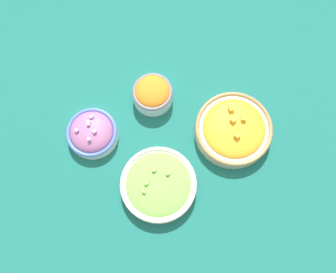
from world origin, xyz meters
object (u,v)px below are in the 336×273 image
bowl_red_onion (92,133)px  bowl_lettuce (158,185)px  bowl_squash (233,129)px  bowl_carrots (153,94)px

bowl_red_onion → bowl_lettuce: bearing=106.4°
bowl_red_onion → bowl_squash: bearing=145.6°
bowl_lettuce → bowl_red_onion: bearing=-73.6°
bowl_lettuce → bowl_squash: size_ratio=0.95×
bowl_carrots → bowl_lettuce: bearing=58.3°
bowl_squash → bowl_lettuce: bearing=0.8°
bowl_lettuce → bowl_carrots: size_ratio=1.79×
bowl_lettuce → bowl_carrots: bearing=-121.7°
bowl_lettuce → bowl_squash: bowl_squash is taller
bowl_carrots → bowl_squash: bearing=119.6°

